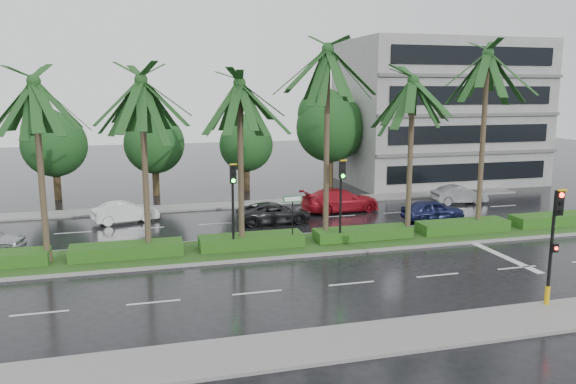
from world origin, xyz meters
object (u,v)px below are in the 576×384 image
object	(u,v)px
signal_near	(554,242)
street_sign	(293,208)
car_white	(125,212)
car_blue	(433,210)
car_darkgrey	(274,213)
car_red	(341,200)
signal_median_left	(233,195)
car_grey	(459,195)

from	to	relation	value
signal_near	street_sign	bearing A→B (deg)	125.34
car_white	car_blue	xyz separation A→B (m)	(18.17, -4.55, 0.02)
car_darkgrey	car_blue	bearing A→B (deg)	-103.04
car_red	signal_median_left	bearing A→B (deg)	128.41
signal_near	car_red	world-z (taller)	signal_near
car_blue	street_sign	bearing A→B (deg)	110.26
signal_median_left	car_darkgrey	bearing A→B (deg)	59.99
car_red	car_grey	world-z (taller)	car_red
car_blue	car_grey	size ratio (longest dim) A/B	1.00
signal_median_left	car_red	bearing A→B (deg)	43.38
car_red	car_blue	size ratio (longest dim) A/B	1.35
car_white	car_grey	xyz separation A→B (m)	(22.67, -0.27, -0.00)
car_red	car_grey	xyz separation A→B (m)	(9.00, 0.25, -0.12)
signal_near	signal_median_left	distance (m)	13.93
signal_near	signal_median_left	bearing A→B (deg)	135.91
signal_median_left	car_grey	distance (m)	19.50
signal_near	car_red	bearing A→B (deg)	94.84
car_darkgrey	car_grey	xyz separation A→B (m)	(14.00, 2.22, 0.01)
signal_near	car_white	distance (m)	23.79
car_white	car_blue	distance (m)	18.73
car_grey	signal_near	bearing A→B (deg)	161.28
car_darkgrey	car_red	xyz separation A→B (m)	(5.00, 1.97, 0.13)
car_darkgrey	car_grey	world-z (taller)	car_grey
car_grey	car_white	bearing A→B (deg)	93.25
street_sign	car_blue	size ratio (longest dim) A/B	0.68
signal_median_left	car_blue	world-z (taller)	signal_median_left
signal_median_left	car_red	size ratio (longest dim) A/B	0.84
signal_median_left	car_white	distance (m)	10.26
signal_median_left	car_darkgrey	xyz separation A→B (m)	(3.50, 6.06, -2.38)
car_grey	signal_median_left	bearing A→B (deg)	119.26
signal_near	car_blue	distance (m)	14.13
car_red	car_blue	xyz separation A→B (m)	(4.50, -4.03, -0.10)
signal_median_left	street_sign	size ratio (longest dim) A/B	1.68
signal_near	car_blue	size ratio (longest dim) A/B	1.13
street_sign	car_white	xyz separation A→B (m)	(-8.17, 8.37, -1.49)
signal_near	car_grey	xyz separation A→B (m)	(7.50, 17.97, -1.87)
signal_median_left	signal_near	bearing A→B (deg)	-44.09
car_grey	car_blue	bearing A→B (deg)	137.48
street_sign	car_grey	distance (m)	16.67
car_blue	car_grey	distance (m)	6.21
signal_median_left	car_red	distance (m)	11.91
car_darkgrey	car_blue	world-z (taller)	car_blue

